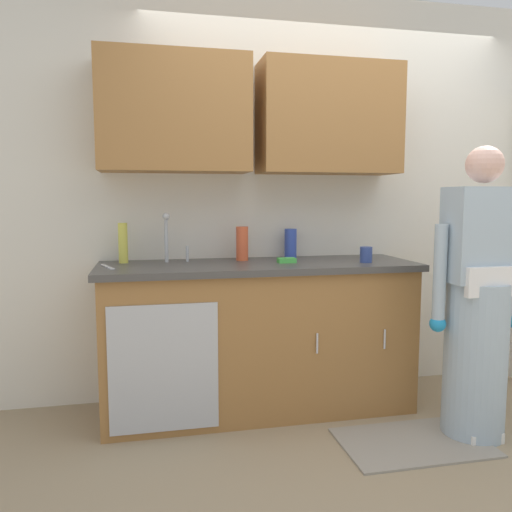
# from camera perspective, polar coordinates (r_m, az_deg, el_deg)

# --- Properties ---
(ground_plane) EXTENTS (9.00, 9.00, 0.00)m
(ground_plane) POSITION_cam_1_polar(r_m,az_deg,el_deg) (2.97, 14.56, -20.49)
(ground_plane) COLOR #998466
(kitchen_wall_with_uppers) EXTENTS (4.80, 0.44, 2.70)m
(kitchen_wall_with_uppers) POSITION_cam_1_polar(r_m,az_deg,el_deg) (3.52, 5.86, 8.68)
(kitchen_wall_with_uppers) COLOR silver
(kitchen_wall_with_uppers) RESTS_ON ground
(counter_cabinet) EXTENTS (1.90, 0.62, 0.90)m
(counter_cabinet) POSITION_cam_1_polar(r_m,az_deg,el_deg) (3.25, 0.22, -9.38)
(counter_cabinet) COLOR #9E6B38
(counter_cabinet) RESTS_ON ground
(countertop) EXTENTS (1.96, 0.66, 0.04)m
(countertop) POSITION_cam_1_polar(r_m,az_deg,el_deg) (3.16, 0.27, -1.13)
(countertop) COLOR #474442
(countertop) RESTS_ON counter_cabinet
(sink) EXTENTS (0.50, 0.36, 0.35)m
(sink) POSITION_cam_1_polar(r_m,az_deg,el_deg) (3.09, -9.19, -1.26)
(sink) COLOR #B7BABF
(sink) RESTS_ON counter_cabinet
(person_at_sink) EXTENTS (0.55, 0.34, 1.62)m
(person_at_sink) POSITION_cam_1_polar(r_m,az_deg,el_deg) (3.09, 23.65, -6.12)
(person_at_sink) COLOR white
(person_at_sink) RESTS_ON ground
(floor_mat) EXTENTS (0.80, 0.50, 0.01)m
(floor_mat) POSITION_cam_1_polar(r_m,az_deg,el_deg) (3.08, 17.25, -19.39)
(floor_mat) COLOR gray
(floor_mat) RESTS_ON ground
(bottle_water_tall) EXTENTS (0.06, 0.06, 0.25)m
(bottle_water_tall) POSITION_cam_1_polar(r_m,az_deg,el_deg) (3.24, -14.73, 1.42)
(bottle_water_tall) COLOR #D8D14C
(bottle_water_tall) RESTS_ON countertop
(bottle_cleaner_spray) EXTENTS (0.08, 0.08, 0.22)m
(bottle_cleaner_spray) POSITION_cam_1_polar(r_m,az_deg,el_deg) (3.26, -1.57, 1.41)
(bottle_cleaner_spray) COLOR #E05933
(bottle_cleaner_spray) RESTS_ON countertop
(bottle_water_short) EXTENTS (0.08, 0.08, 0.20)m
(bottle_water_short) POSITION_cam_1_polar(r_m,az_deg,el_deg) (3.41, 3.91, 1.42)
(bottle_water_short) COLOR #334CB2
(bottle_water_short) RESTS_ON countertop
(cup_by_sink) EXTENTS (0.08, 0.08, 0.10)m
(cup_by_sink) POSITION_cam_1_polar(r_m,az_deg,el_deg) (3.24, 12.28, 0.15)
(cup_by_sink) COLOR #33478C
(cup_by_sink) RESTS_ON countertop
(knife_on_counter) EXTENTS (0.10, 0.24, 0.01)m
(knife_on_counter) POSITION_cam_1_polar(r_m,az_deg,el_deg) (3.08, -16.41, -1.15)
(knife_on_counter) COLOR silver
(knife_on_counter) RESTS_ON countertop
(sponge) EXTENTS (0.11, 0.07, 0.03)m
(sponge) POSITION_cam_1_polar(r_m,az_deg,el_deg) (3.16, 3.47, -0.49)
(sponge) COLOR #4CBF4C
(sponge) RESTS_ON countertop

